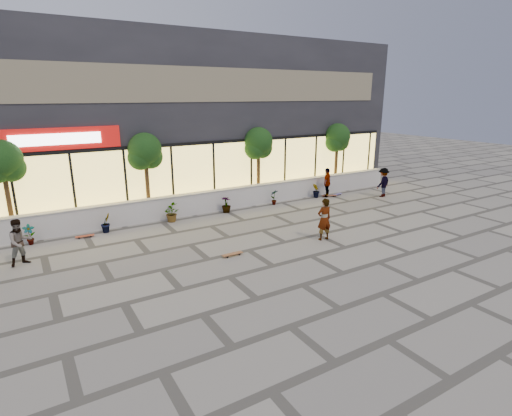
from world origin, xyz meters
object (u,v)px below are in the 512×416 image
skateboard_right_near (329,196)px  tree_west (2,164)px  skater_center (324,219)px  skateboard_right_far (337,194)px  skateboard_center (232,254)px  skater_right_far (383,182)px  tree_midwest (145,153)px  tree_east (337,139)px  skater_right_near (327,183)px  skateboard_left (85,236)px  skater_left (20,242)px  tree_mideast (258,145)px

skateboard_right_near → tree_west: bearing=-158.4°
skater_center → skateboard_right_far: bearing=-131.4°
skateboard_center → skater_right_far: bearing=15.5°
tree_midwest → skateboard_right_far: (10.34, -1.50, -2.91)m
tree_midwest → skateboard_center: 6.97m
tree_midwest → tree_east: bearing=0.0°
skateboard_right_far → skateboard_center: bearing=-166.2°
tree_east → skateboard_right_near: (-1.76, -1.50, -2.90)m
tree_west → tree_midwest: bearing=0.0°
tree_west → skateboard_right_near: 15.59m
skater_right_near → skateboard_left: (-12.72, -0.10, -0.75)m
skateboard_center → skateboard_left: skateboard_center is taller
tree_west → tree_east: (17.00, 0.00, 0.00)m
tree_east → skater_left: 17.24m
skater_center → skateboard_right_far: size_ratio=2.20×
tree_west → tree_mideast: (11.50, 0.00, 0.00)m
skateboard_right_near → tree_mideast: bearing=-174.6°
tree_mideast → skater_left: bearing=-164.1°
skateboard_center → skateboard_left: bearing=130.8°
skateboard_left → skateboard_right_near: bearing=4.3°
skater_left → skateboard_center: skater_left is taller
tree_mideast → skateboard_left: tree_mideast is taller
skateboard_center → skateboard_right_near: 9.86m
skater_center → skateboard_center: bearing=-0.5°
tree_west → tree_midwest: same height
tree_west → skater_right_far: bearing=-9.5°
skateboard_left → skateboard_right_far: size_ratio=0.95×
skater_center → tree_mideast: bearing=-93.8°
tree_west → skater_left: bearing=-86.3°
tree_east → skater_right_near: (-1.87, -1.40, -2.16)m
tree_mideast → tree_east: 5.50m
skater_left → skater_right_near: bearing=-13.4°
skater_right_far → skateboard_right_far: size_ratio=2.13×
skater_center → skateboard_left: skater_center is taller
tree_mideast → tree_east: bearing=0.0°
skater_right_near → skateboard_right_far: bearing=138.6°
skateboard_right_near → skateboard_right_far: 0.60m
tree_midwest → skater_left: bearing=-148.8°
skateboard_left → skateboard_right_far: 13.44m
tree_midwest → skater_center: size_ratio=2.32×
tree_east → skateboard_right_far: (-1.16, -1.50, -2.91)m
tree_midwest → skater_right_far: bearing=-13.6°
tree_east → skater_center: bearing=-134.6°
skater_left → skateboard_right_far: (15.64, 1.71, -0.72)m
skateboard_left → skateboard_right_far: skateboard_right_far is taller
skater_right_near → skateboard_center: skater_right_near is taller
tree_east → tree_west: bearing=180.0°
skater_right_near → tree_west: bearing=-38.7°
tree_mideast → skateboard_center: (-4.90, -6.24, -2.91)m
tree_east → skateboard_left: 14.96m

